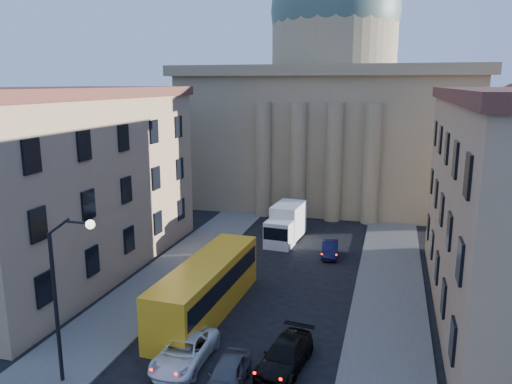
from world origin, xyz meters
TOP-DOWN VIEW (x-y plane):
  - sidewalk_left at (-8.50, 18.00)m, footprint 5.00×60.00m
  - sidewalk_right at (8.50, 18.00)m, footprint 5.00×60.00m
  - church at (0.00, 55.47)m, footprint 68.02×28.76m
  - building_left at (-17.00, 22.00)m, footprint 11.60×26.60m
  - street_lamp at (-6.97, 8.00)m, footprint 2.62×0.44m
  - car_left_mid at (-2.16, 11.32)m, footprint 2.47×5.28m
  - car_right_mid at (3.22, 12.33)m, footprint 2.73×5.37m
  - car_right_far at (0.80, 9.84)m, footprint 1.91×4.37m
  - car_right_distant at (3.27, 30.85)m, footprint 1.74×4.10m
  - city_bus at (-3.22, 17.47)m, footprint 3.38×12.70m
  - box_truck at (-1.45, 34.11)m, footprint 2.99×6.52m

SIDE VIEW (x-z plane):
  - sidewalk_left at x=-8.50m, z-range 0.00..0.15m
  - sidewalk_right at x=8.50m, z-range 0.00..0.15m
  - car_right_distant at x=3.27m, z-range 0.00..1.31m
  - car_left_mid at x=-2.16m, z-range 0.00..1.46m
  - car_right_far at x=0.80m, z-range 0.00..1.47m
  - car_right_mid at x=3.22m, z-range 0.00..1.49m
  - box_truck at x=-1.45m, z-range -0.09..3.39m
  - city_bus at x=-3.22m, z-range 0.13..3.68m
  - street_lamp at x=-6.97m, z-range 0.87..9.70m
  - building_left at x=-17.00m, z-range 0.07..14.77m
  - church at x=0.00m, z-range -6.42..30.18m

